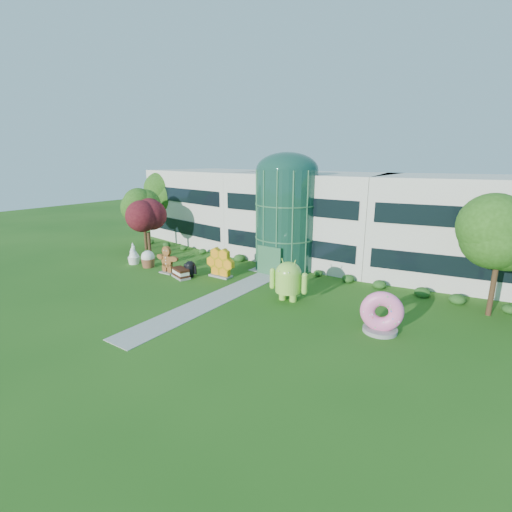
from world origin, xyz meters
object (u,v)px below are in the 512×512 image
Objects in this scene: gingerbread at (167,259)px; android_green at (288,278)px; android_black at (190,268)px; donut at (382,311)px.

android_green is at bearing -0.60° from gingerbread.
android_green reaches higher than gingerbread.
android_black is (-10.59, -0.04, -0.95)m from android_green.
android_black is 2.76m from gingerbread.
donut is at bearing -6.89° from android_black.
gingerbread is at bearing -174.83° from android_black.
donut is at bearing -17.33° from android_green.
gingerbread reaches higher than android_black.
donut is 0.96× the size of gingerbread.
android_green is at bearing -2.56° from android_black.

